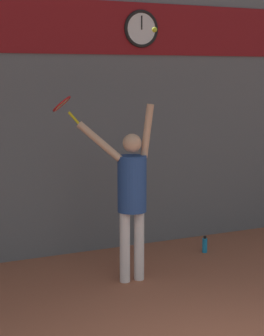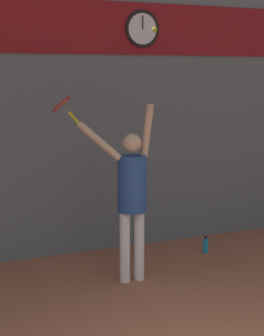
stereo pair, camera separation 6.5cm
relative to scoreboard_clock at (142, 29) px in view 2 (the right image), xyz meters
name	(u,v)px [view 2 (the right image)]	position (x,y,z in m)	size (l,w,h in m)	color
back_wall	(63,80)	(-1.19, 0.08, -0.74)	(18.00, 0.10, 5.00)	slate
sponsor_banner	(64,26)	(-1.19, 0.02, 0.00)	(7.75, 0.02, 0.74)	maroon
scoreboard_clock	(142,29)	(0.00, 0.00, 0.00)	(0.54, 0.05, 0.54)	white
tennis_player	(131,190)	(-0.83, -1.40, -2.07)	(0.90, 0.56, 2.23)	white
tennis_racket	(63,105)	(-1.56, -0.98, -1.02)	(0.37, 0.36, 0.36)	yellow
tennis_ball	(154,30)	(-0.58, -1.51, -0.12)	(0.06, 0.06, 0.06)	#CCDB2D
water_bottle	(206,245)	(0.66, -0.77, -3.12)	(0.07, 0.07, 0.25)	#198CCC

